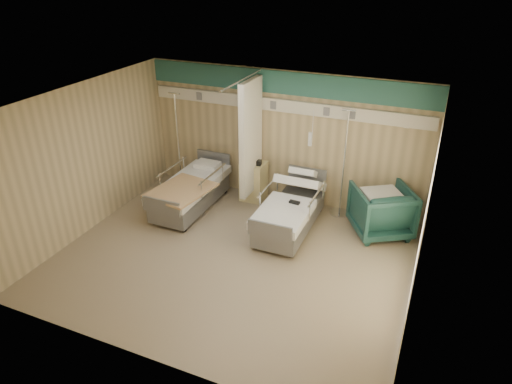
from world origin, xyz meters
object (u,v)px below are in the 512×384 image
bed_right (290,215)px  visitor_armchair (381,210)px  bedside_cabinet (254,181)px  iv_stand_left (180,170)px  bed_left (191,194)px  iv_stand_right (341,194)px

bed_right → visitor_armchair: size_ratio=2.06×
bed_right → bedside_cabinet: 1.46m
bed_right → iv_stand_left: size_ratio=0.97×
bed_left → bedside_cabinet: bedside_cabinet is taller
iv_stand_left → bed_left: bearing=-46.8°
visitor_armchair → iv_stand_left: bearing=-33.0°
bed_right → bedside_cabinet: bearing=142.0°
bed_right → iv_stand_right: 1.24m
visitor_armchair → iv_stand_left: iv_stand_left is taller
bed_left → bedside_cabinet: 1.39m
bed_left → visitor_armchair: visitor_armchair is taller
bed_right → bed_left: (-2.20, 0.00, 0.00)m
bed_left → iv_stand_left: size_ratio=0.97×
visitor_armchair → iv_stand_right: size_ratio=0.47×
iv_stand_right → iv_stand_left: bearing=-176.0°
visitor_armchair → iv_stand_left: (-4.51, 0.15, -0.02)m
bed_right → bed_left: bearing=180.0°
bed_right → iv_stand_left: bearing=165.9°
bedside_cabinet → iv_stand_left: iv_stand_left is taller
bed_left → iv_stand_left: bearing=133.2°
visitor_armchair → iv_stand_left: 4.51m
bed_left → iv_stand_right: bearing=18.3°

